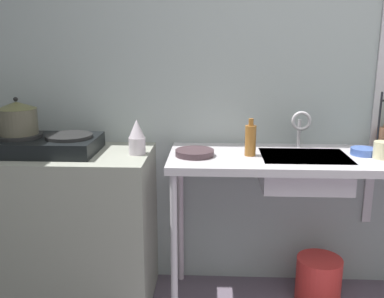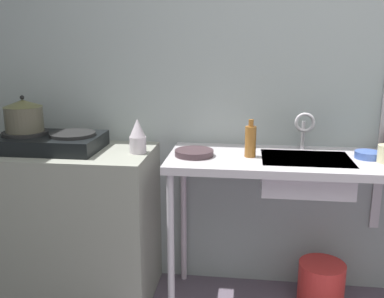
# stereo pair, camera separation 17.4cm
# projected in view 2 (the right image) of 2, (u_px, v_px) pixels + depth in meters

# --- Properties ---
(wall_back) EXTENTS (5.20, 0.10, 2.63)m
(wall_back) POSITION_uv_depth(u_px,v_px,m) (333.00, 66.00, 2.40)
(wall_back) COLOR #909998
(wall_back) RESTS_ON ground
(counter_concrete) EXTENTS (1.18, 0.53, 0.87)m
(counter_concrete) POSITION_uv_depth(u_px,v_px,m) (51.00, 222.00, 2.50)
(counter_concrete) COLOR gray
(counter_concrete) RESTS_ON ground
(counter_sink) EXTENTS (1.52, 0.53, 0.87)m
(counter_sink) POSITION_uv_depth(u_px,v_px,m) (316.00, 171.00, 2.23)
(counter_sink) COLOR #BBB5BA
(counter_sink) RESTS_ON ground
(stove) EXTENTS (0.56, 0.36, 0.10)m
(stove) POSITION_uv_depth(u_px,v_px,m) (49.00, 141.00, 2.38)
(stove) COLOR black
(stove) RESTS_ON counter_concrete
(pot_on_left_burner) EXTENTS (0.21, 0.21, 0.20)m
(pot_on_left_burner) POSITION_uv_depth(u_px,v_px,m) (24.00, 115.00, 2.36)
(pot_on_left_burner) COLOR #4D493A
(pot_on_left_burner) RESTS_ON stove
(percolator) EXTENTS (0.09, 0.09, 0.19)m
(percolator) POSITION_uv_depth(u_px,v_px,m) (138.00, 136.00, 2.30)
(percolator) COLOR silver
(percolator) RESTS_ON counter_concrete
(sink_basin) EXTENTS (0.45, 0.33, 0.17)m
(sink_basin) POSITION_uv_depth(u_px,v_px,m) (305.00, 174.00, 2.23)
(sink_basin) COLOR #BBB5BA
(sink_basin) RESTS_ON counter_sink
(faucet) EXTENTS (0.11, 0.06, 0.21)m
(faucet) POSITION_uv_depth(u_px,v_px,m) (304.00, 126.00, 2.33)
(faucet) COLOR #BBB5BA
(faucet) RESTS_ON counter_sink
(frying_pan) EXTENTS (0.20, 0.20, 0.03)m
(frying_pan) POSITION_uv_depth(u_px,v_px,m) (194.00, 153.00, 2.26)
(frying_pan) COLOR #3C2C30
(frying_pan) RESTS_ON counter_sink
(small_bowl_on_drainboard) EXTENTS (0.13, 0.13, 0.04)m
(small_bowl_on_drainboard) POSITION_uv_depth(u_px,v_px,m) (368.00, 155.00, 2.21)
(small_bowl_on_drainboard) COLOR #4462B3
(small_bowl_on_drainboard) RESTS_ON counter_sink
(bottle_by_sink) EXTENTS (0.06, 0.06, 0.20)m
(bottle_by_sink) POSITION_uv_depth(u_px,v_px,m) (250.00, 141.00, 2.22)
(bottle_by_sink) COLOR brown
(bottle_by_sink) RESTS_ON counter_sink
(bucket_on_floor) EXTENTS (0.26, 0.26, 0.26)m
(bucket_on_floor) POSITION_uv_depth(u_px,v_px,m) (321.00, 285.00, 2.42)
(bucket_on_floor) COLOR red
(bucket_on_floor) RESTS_ON ground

